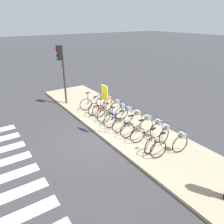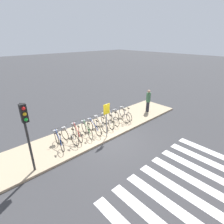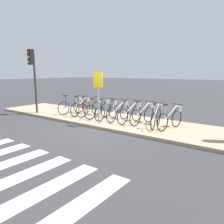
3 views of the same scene
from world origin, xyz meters
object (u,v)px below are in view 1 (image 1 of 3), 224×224
parked_bicycle_1 (102,105)px  parked_bicycle_6 (139,125)px  parked_bicycle_0 (96,101)px  parked_bicycle_8 (159,137)px  parked_bicycle_3 (115,112)px  parked_bicycle_5 (130,120)px  sign_post (105,101)px  traffic_light (61,63)px  parked_bicycle_2 (109,108)px  parked_bicycle_7 (150,130)px  parked_bicycle_9 (172,144)px  parked_bicycle_4 (120,116)px

parked_bicycle_1 → parked_bicycle_6: bearing=0.8°
parked_bicycle_0 → parked_bicycle_8: size_ratio=1.01×
parked_bicycle_3 → parked_bicycle_5: bearing=2.6°
parked_bicycle_8 → sign_post: sign_post is taller
parked_bicycle_1 → traffic_light: (-2.33, -1.10, 1.90)m
parked_bicycle_2 → traffic_light: size_ratio=0.49×
parked_bicycle_5 → parked_bicycle_6: same height
parked_bicycle_8 → parked_bicycle_7: bearing=169.8°
parked_bicycle_5 → traffic_light: bearing=-166.2°
parked_bicycle_3 → parked_bicycle_9: (3.44, 0.07, 0.00)m
parked_bicycle_5 → parked_bicycle_8: size_ratio=1.02×
parked_bicycle_4 → parked_bicycle_1: bearing=178.2°
parked_bicycle_1 → parked_bicycle_9: size_ratio=1.01×
parked_bicycle_0 → parked_bicycle_8: 4.66m
parked_bicycle_3 → parked_bicycle_7: 2.23m
parked_bicycle_2 → parked_bicycle_7: same height
parked_bicycle_4 → parked_bicycle_7: same height
traffic_light → sign_post: traffic_light is taller
parked_bicycle_4 → parked_bicycle_5: same height
parked_bicycle_6 → traffic_light: (-5.19, -1.14, 1.90)m
parked_bicycle_1 → parked_bicycle_3: 1.18m
parked_bicycle_0 → parked_bicycle_6: size_ratio=1.00×
parked_bicycle_7 → parked_bicycle_6: bearing=-172.1°
parked_bicycle_0 → parked_bicycle_9: 5.25m
parked_bicycle_8 → parked_bicycle_0: bearing=-179.8°
parked_bicycle_4 → parked_bicycle_6: size_ratio=1.01×
parked_bicycle_2 → parked_bicycle_7: size_ratio=0.99×
parked_bicycle_5 → sign_post: 1.50m
sign_post → parked_bicycle_0: bearing=158.1°
parked_bicycle_7 → parked_bicycle_8: bearing=-10.2°
parked_bicycle_1 → parked_bicycle_8: same height
sign_post → traffic_light: bearing=-179.3°
parked_bicycle_0 → parked_bicycle_2: 1.18m
parked_bicycle_3 → traffic_light: (-3.51, -1.08, 1.90)m
parked_bicycle_1 → parked_bicycle_2: bearing=7.6°
parked_bicycle_2 → parked_bicycle_4: same height
traffic_light → parked_bicycle_0: bearing=32.7°
parked_bicycle_3 → parked_bicycle_9: 3.44m
parked_bicycle_7 → sign_post: 2.13m
parked_bicycle_1 → parked_bicycle_5: same height
parked_bicycle_5 → parked_bicycle_7: bearing=4.6°
parked_bicycle_4 → parked_bicycle_9: size_ratio=1.02×
parked_bicycle_5 → parked_bicycle_7: (1.15, 0.09, 0.00)m
parked_bicycle_8 → parked_bicycle_4: bearing=-178.6°
parked_bicycle_4 → parked_bicycle_6: bearing=4.4°
parked_bicycle_1 → parked_bicycle_2: size_ratio=1.01×
parked_bicycle_6 → parked_bicycle_7: bearing=7.9°
parked_bicycle_7 → traffic_light: size_ratio=0.49×
parked_bicycle_0 → parked_bicycle_8: (4.66, 0.01, 0.00)m
parked_bicycle_2 → parked_bicycle_9: same height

